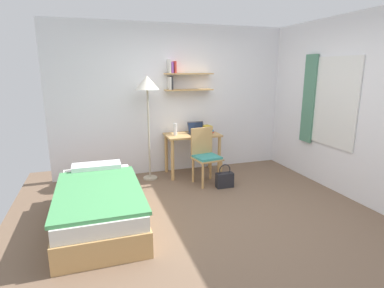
# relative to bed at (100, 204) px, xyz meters

# --- Properties ---
(ground_plane) EXTENTS (5.28, 5.28, 0.00)m
(ground_plane) POSITION_rel_bed_xyz_m (1.48, -0.30, -0.24)
(ground_plane) COLOR brown
(wall_back) EXTENTS (4.40, 0.27, 2.60)m
(wall_back) POSITION_rel_bed_xyz_m (1.48, 1.72, 1.07)
(wall_back) COLOR white
(wall_back) RESTS_ON ground_plane
(wall_right) EXTENTS (0.10, 4.40, 2.60)m
(wall_right) POSITION_rel_bed_xyz_m (3.50, -0.26, 1.06)
(wall_right) COLOR white
(wall_right) RESTS_ON ground_plane
(bed) EXTENTS (0.96, 1.87, 0.54)m
(bed) POSITION_rel_bed_xyz_m (0.00, 0.00, 0.00)
(bed) COLOR tan
(bed) RESTS_ON ground_plane
(desk) EXTENTS (0.94, 0.55, 0.73)m
(desk) POSITION_rel_bed_xyz_m (1.64, 1.40, 0.34)
(desk) COLOR tan
(desk) RESTS_ON ground_plane
(desk_chair) EXTENTS (0.47, 0.46, 0.91)m
(desk_chair) POSITION_rel_bed_xyz_m (1.70, 0.91, 0.25)
(desk_chair) COLOR tan
(desk_chair) RESTS_ON ground_plane
(standing_lamp) EXTENTS (0.38, 0.38, 1.74)m
(standing_lamp) POSITION_rel_bed_xyz_m (0.87, 1.37, 1.29)
(standing_lamp) COLOR #B2A893
(standing_lamp) RESTS_ON ground_plane
(laptop) EXTENTS (0.31, 0.22, 0.20)m
(laptop) POSITION_rel_bed_xyz_m (1.73, 1.44, 0.54)
(laptop) COLOR #2D2D33
(laptop) RESTS_ON desk
(water_bottle) EXTENTS (0.06, 0.06, 0.21)m
(water_bottle) POSITION_rel_bed_xyz_m (1.33, 1.39, 0.59)
(water_bottle) COLOR silver
(water_bottle) RESTS_ON desk
(book_stack) EXTENTS (0.21, 0.24, 0.13)m
(book_stack) POSITION_rel_bed_xyz_m (1.93, 1.45, 0.55)
(book_stack) COLOR #D13D38
(book_stack) RESTS_ON desk
(handbag) EXTENTS (0.28, 0.13, 0.38)m
(handbag) POSITION_rel_bed_xyz_m (1.92, 0.60, -0.11)
(handbag) COLOR #232328
(handbag) RESTS_ON ground_plane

